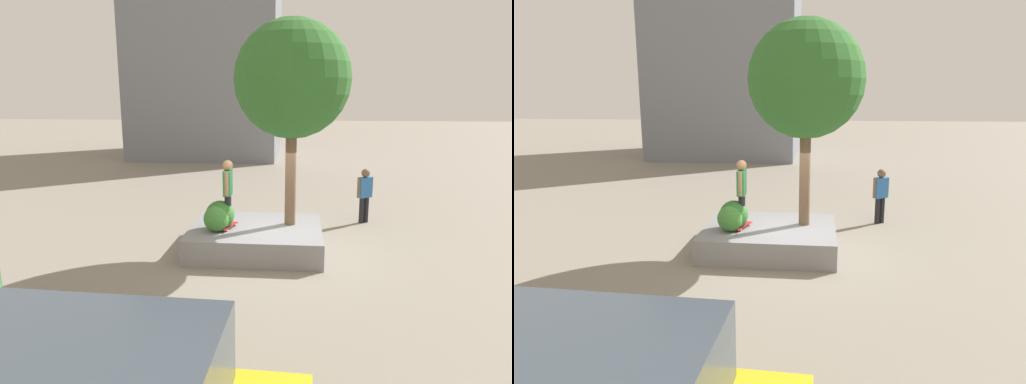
# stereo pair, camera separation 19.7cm
# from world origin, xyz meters

# --- Properties ---
(ground_plane) EXTENTS (120.00, 120.00, 0.00)m
(ground_plane) POSITION_xyz_m (0.00, 0.00, 0.00)
(ground_plane) COLOR gray
(planter_ledge) EXTENTS (3.33, 2.79, 0.62)m
(planter_ledge) POSITION_xyz_m (0.53, -0.20, 0.31)
(planter_ledge) COLOR gray
(planter_ledge) RESTS_ON ground
(plaza_tree) EXTENTS (2.89, 2.89, 5.11)m
(plaza_tree) POSITION_xyz_m (-0.33, -0.48, 4.27)
(plaza_tree) COLOR brown
(plaza_tree) RESTS_ON planter_ledge
(boxwood_shrub) EXTENTS (0.72, 0.72, 0.72)m
(boxwood_shrub) POSITION_xyz_m (1.41, 0.11, 0.98)
(boxwood_shrub) COLOR #2D6628
(boxwood_shrub) RESTS_ON planter_ledge
(hedge_clump) EXTENTS (0.64, 0.64, 0.64)m
(hedge_clump) POSITION_xyz_m (1.46, 0.31, 0.94)
(hedge_clump) COLOR #3D7A33
(hedge_clump) RESTS_ON planter_ledge
(skateboard) EXTENTS (0.42, 0.83, 0.07)m
(skateboard) POSITION_xyz_m (1.21, 0.04, 0.68)
(skateboard) COLOR #A51E1E
(skateboard) RESTS_ON planter_ledge
(skateboarder) EXTENTS (0.26, 0.56, 1.66)m
(skateboarder) POSITION_xyz_m (1.21, 0.04, 1.65)
(skateboarder) COLOR black
(skateboarder) RESTS_ON skateboard
(passerby_with_bag) EXTENTS (0.50, 0.41, 1.70)m
(passerby_with_bag) POSITION_xyz_m (-2.59, -2.97, 0.98)
(passerby_with_bag) COLOR black
(passerby_with_bag) RESTS_ON ground
(plaza_lowrise_south) EXTENTS (8.95, 8.95, 14.38)m
(plaza_lowrise_south) POSITION_xyz_m (5.28, -19.15, 7.19)
(plaza_lowrise_south) COLOR slate
(plaza_lowrise_south) RESTS_ON ground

